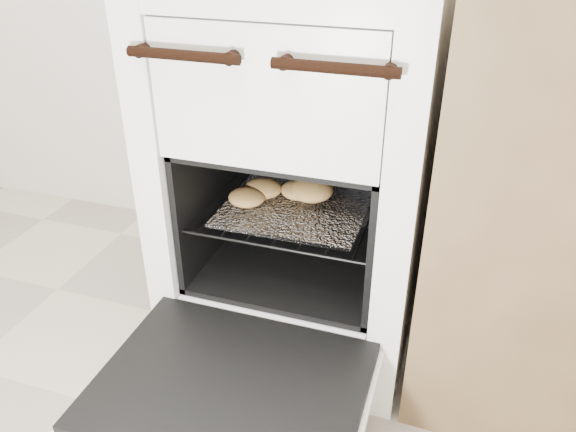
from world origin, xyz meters
name	(u,v)px	position (x,y,z in m)	size (l,w,h in m)	color
stove	(306,172)	(0.08, 1.17, 0.45)	(0.60, 0.66, 0.91)	silver
oven_door	(231,389)	(0.08, 0.67, 0.20)	(0.54, 0.42, 0.04)	black
oven_rack	(298,206)	(0.08, 1.10, 0.38)	(0.43, 0.42, 0.01)	black
foil_sheet	(296,207)	(0.08, 1.08, 0.39)	(0.34, 0.30, 0.01)	white
baked_rolls	(291,190)	(0.06, 1.12, 0.42)	(0.27, 0.23, 0.05)	tan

